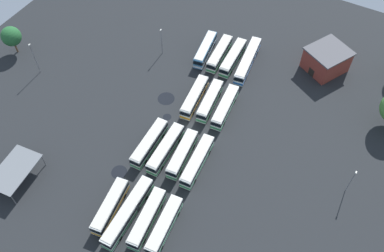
{
  "coord_description": "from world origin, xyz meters",
  "views": [
    {
      "loc": [
        51.03,
        29.39,
        78.34
      ],
      "look_at": [
        -0.12,
        0.81,
        1.51
      ],
      "focal_mm": 39.47,
      "sensor_mm": 36.0,
      "label": 1
    }
  ],
  "objects_px": {
    "bus_row0_slot2": "(233,58)",
    "lamp_post_near_entrance": "(35,57)",
    "bus_row0_slot1": "(220,54)",
    "lamp_post_far_corner": "(351,181)",
    "bus_row2_slot1": "(166,149)",
    "bus_row1_slot3": "(225,107)",
    "lamp_post_by_building": "(162,40)",
    "bus_row2_slot2": "(182,154)",
    "bus_row3_slot0": "(110,207)",
    "bus_row0_slot3": "(248,61)",
    "bus_row3_slot3": "(164,226)",
    "bus_row0_slot0": "(205,50)",
    "bus_row2_slot0": "(149,143)",
    "depot_building": "(326,60)",
    "bus_row1_slot1": "(195,97)",
    "maintenance_shelter": "(14,170)",
    "tree_northeast": "(11,36)",
    "bus_row3_slot1": "(128,212)",
    "bus_row1_slot2": "(210,101)",
    "bus_row3_slot2": "(147,219)",
    "bus_row2_slot3": "(197,161)"
  },
  "relations": [
    {
      "from": "bus_row1_slot1",
      "to": "bus_row2_slot0",
      "type": "xyz_separation_m",
      "value": [
        16.74,
        -2.15,
        0.0
      ]
    },
    {
      "from": "bus_row2_slot1",
      "to": "bus_row1_slot3",
      "type": "bearing_deg",
      "value": 160.41
    },
    {
      "from": "bus_row1_slot2",
      "to": "bus_row2_slot3",
      "type": "bearing_deg",
      "value": 18.76
    },
    {
      "from": "bus_row0_slot1",
      "to": "lamp_post_far_corner",
      "type": "bearing_deg",
      "value": 61.24
    },
    {
      "from": "bus_row0_slot1",
      "to": "bus_row2_slot3",
      "type": "xyz_separation_m",
      "value": [
        32.2,
        10.99,
        0.0
      ]
    },
    {
      "from": "bus_row1_slot3",
      "to": "maintenance_shelter",
      "type": "height_order",
      "value": "maintenance_shelter"
    },
    {
      "from": "bus_row2_slot2",
      "to": "bus_row3_slot0",
      "type": "bearing_deg",
      "value": -19.33
    },
    {
      "from": "bus_row2_slot1",
      "to": "bus_row3_slot3",
      "type": "relative_size",
      "value": 1.05
    },
    {
      "from": "lamp_post_near_entrance",
      "to": "bus_row1_slot1",
      "type": "bearing_deg",
      "value": 104.79
    },
    {
      "from": "bus_row3_slot0",
      "to": "tree_northeast",
      "type": "relative_size",
      "value": 1.53
    },
    {
      "from": "bus_row2_slot0",
      "to": "lamp_post_by_building",
      "type": "height_order",
      "value": "lamp_post_by_building"
    },
    {
      "from": "bus_row1_slot2",
      "to": "bus_row3_slot2",
      "type": "distance_m",
      "value": 33.05
    },
    {
      "from": "bus_row2_slot3",
      "to": "bus_row2_slot1",
      "type": "bearing_deg",
      "value": -85.92
    },
    {
      "from": "bus_row0_slot1",
      "to": "bus_row3_slot1",
      "type": "bearing_deg",
      "value": 5.52
    },
    {
      "from": "bus_row0_slot0",
      "to": "tree_northeast",
      "type": "height_order",
      "value": "tree_northeast"
    },
    {
      "from": "bus_row2_slot0",
      "to": "tree_northeast",
      "type": "height_order",
      "value": "tree_northeast"
    },
    {
      "from": "bus_row1_slot2",
      "to": "depot_building",
      "type": "bearing_deg",
      "value": 142.15
    },
    {
      "from": "maintenance_shelter",
      "to": "lamp_post_near_entrance",
      "type": "bearing_deg",
      "value": -146.28
    },
    {
      "from": "bus_row2_slot1",
      "to": "bus_row2_slot2",
      "type": "relative_size",
      "value": 1.08
    },
    {
      "from": "lamp_post_far_corner",
      "to": "lamp_post_by_building",
      "type": "bearing_deg",
      "value": -107.08
    },
    {
      "from": "bus_row2_slot3",
      "to": "tree_northeast",
      "type": "relative_size",
      "value": 1.64
    },
    {
      "from": "bus_row2_slot0",
      "to": "maintenance_shelter",
      "type": "relative_size",
      "value": 1.11
    },
    {
      "from": "bus_row0_slot3",
      "to": "lamp_post_far_corner",
      "type": "bearing_deg",
      "value": 54.62
    },
    {
      "from": "bus_row1_slot3",
      "to": "tree_northeast",
      "type": "distance_m",
      "value": 58.9
    },
    {
      "from": "bus_row1_slot2",
      "to": "bus_row3_slot2",
      "type": "relative_size",
      "value": 0.94
    },
    {
      "from": "lamp_post_by_building",
      "to": "lamp_post_near_entrance",
      "type": "relative_size",
      "value": 0.85
    },
    {
      "from": "bus_row0_slot0",
      "to": "lamp_post_near_entrance",
      "type": "relative_size",
      "value": 1.32
    },
    {
      "from": "bus_row1_slot2",
      "to": "lamp_post_by_building",
      "type": "distance_m",
      "value": 22.39
    },
    {
      "from": "bus_row2_slot0",
      "to": "lamp_post_by_building",
      "type": "xyz_separation_m",
      "value": [
        -27.73,
        -13.81,
        2.59
      ]
    },
    {
      "from": "bus_row2_slot1",
      "to": "lamp_post_far_corner",
      "type": "xyz_separation_m",
      "value": [
        -10.25,
        37.61,
        2.37
      ]
    },
    {
      "from": "bus_row3_slot0",
      "to": "lamp_post_near_entrance",
      "type": "relative_size",
      "value": 1.29
    },
    {
      "from": "lamp_post_near_entrance",
      "to": "bus_row3_slot2",
      "type": "bearing_deg",
      "value": 65.33
    },
    {
      "from": "bus_row3_slot3",
      "to": "lamp_post_near_entrance",
      "type": "relative_size",
      "value": 1.31
    },
    {
      "from": "bus_row2_slot0",
      "to": "maintenance_shelter",
      "type": "bearing_deg",
      "value": -44.55
    },
    {
      "from": "bus_row0_slot3",
      "to": "bus_row3_slot3",
      "type": "bearing_deg",
      "value": 5.73
    },
    {
      "from": "depot_building",
      "to": "lamp_post_far_corner",
      "type": "relative_size",
      "value": 1.7
    },
    {
      "from": "bus_row1_slot1",
      "to": "lamp_post_far_corner",
      "type": "bearing_deg",
      "value": 81.32
    },
    {
      "from": "bus_row0_slot1",
      "to": "bus_row3_slot1",
      "type": "xyz_separation_m",
      "value": [
        49.24,
        4.76,
        0.0
      ]
    },
    {
      "from": "bus_row2_slot1",
      "to": "bus_row3_slot1",
      "type": "relative_size",
      "value": 0.82
    },
    {
      "from": "bus_row1_slot3",
      "to": "bus_row2_slot3",
      "type": "relative_size",
      "value": 0.97
    },
    {
      "from": "bus_row2_slot0",
      "to": "depot_building",
      "type": "relative_size",
      "value": 0.99
    },
    {
      "from": "bus_row2_slot2",
      "to": "bus_row3_slot3",
      "type": "height_order",
      "value": "same"
    },
    {
      "from": "maintenance_shelter",
      "to": "lamp_post_far_corner",
      "type": "distance_m",
      "value": 68.89
    },
    {
      "from": "bus_row0_slot2",
      "to": "lamp_post_near_entrance",
      "type": "relative_size",
      "value": 1.37
    },
    {
      "from": "bus_row3_slot1",
      "to": "lamp_post_near_entrance",
      "type": "relative_size",
      "value": 1.69
    },
    {
      "from": "bus_row2_slot3",
      "to": "bus_row3_slot3",
      "type": "relative_size",
      "value": 1.06
    },
    {
      "from": "bus_row1_slot2",
      "to": "bus_row3_slot0",
      "type": "distance_m",
      "value": 34.59
    },
    {
      "from": "bus_row3_slot1",
      "to": "maintenance_shelter",
      "type": "relative_size",
      "value": 1.39
    },
    {
      "from": "bus_row0_slot3",
      "to": "bus_row3_slot3",
      "type": "distance_m",
      "value": 49.72
    },
    {
      "from": "bus_row2_slot3",
      "to": "bus_row3_slot0",
      "type": "height_order",
      "value": "same"
    }
  ]
}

